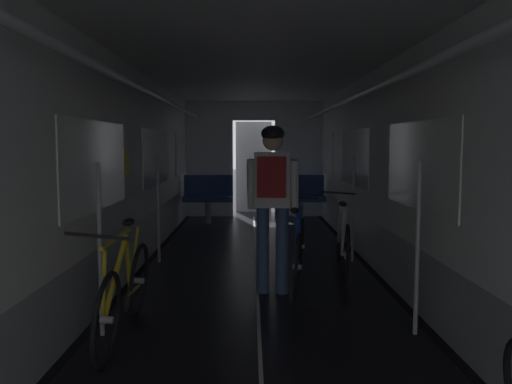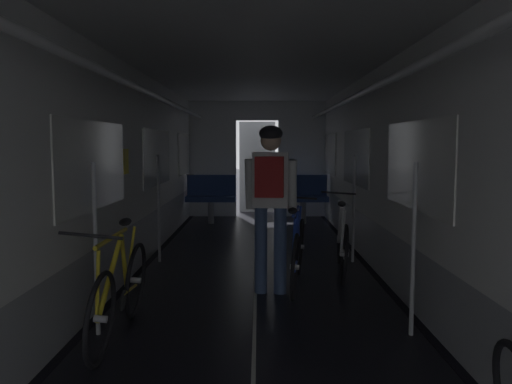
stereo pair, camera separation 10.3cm
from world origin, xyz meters
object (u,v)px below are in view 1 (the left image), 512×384
at_px(bench_seat_far_left, 208,194).
at_px(person_cyclist_aisle, 273,190).
at_px(bench_seat_far_right, 300,194).
at_px(bicycle_yellow, 124,291).
at_px(bicycle_blue_in_aisle, 299,251).
at_px(bicycle_white, 342,241).

height_order(bench_seat_far_left, person_cyclist_aisle, person_cyclist_aisle).
bearing_deg(bench_seat_far_right, person_cyclist_aisle, -98.77).
relative_size(bicycle_yellow, person_cyclist_aisle, 0.98).
xyz_separation_m(bicycle_yellow, bicycle_blue_in_aisle, (1.52, 1.50, 0.00)).
distance_m(bench_seat_far_right, bicycle_yellow, 6.36).
relative_size(bench_seat_far_left, bench_seat_far_right, 1.00).
xyz_separation_m(bench_seat_far_right, person_cyclist_aisle, (-0.74, -4.81, 0.50)).
xyz_separation_m(bench_seat_far_right, bicycle_white, (0.13, -3.96, -0.18)).
height_order(bicycle_white, bicycle_blue_in_aisle, same).
distance_m(bicycle_white, person_cyclist_aisle, 1.40).
relative_size(bench_seat_far_left, bicycle_white, 0.58).
relative_size(bicycle_white, bicycle_yellow, 1.00).
bearing_deg(bicycle_white, bicycle_yellow, -135.17).
bearing_deg(person_cyclist_aisle, bicycle_white, 44.24).
height_order(bench_seat_far_right, person_cyclist_aisle, person_cyclist_aisle).
bearing_deg(bicycle_blue_in_aisle, bench_seat_far_left, 106.62).
height_order(bicycle_white, person_cyclist_aisle, person_cyclist_aisle).
bearing_deg(bicycle_yellow, bicycle_blue_in_aisle, 44.60).
distance_m(bench_seat_far_right, person_cyclist_aisle, 4.90).
height_order(bench_seat_far_left, bench_seat_far_right, same).
distance_m(bench_seat_far_left, bench_seat_far_right, 1.80).
bearing_deg(bench_seat_far_right, bench_seat_far_left, 180.00).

